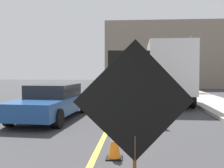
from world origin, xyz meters
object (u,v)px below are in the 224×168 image
at_px(box_truck, 167,72).
at_px(traffic_cone_near_sign, 114,142).
at_px(arrow_board_trailer, 129,109).
at_px(highway_guide_sign, 181,54).
at_px(traffic_cone_mid_lane, 121,127).
at_px(pickup_car, 52,101).
at_px(roadwork_sign, 135,104).

distance_m(box_truck, traffic_cone_near_sign, 10.82).
bearing_deg(arrow_board_trailer, box_truck, 70.08).
height_order(highway_guide_sign, traffic_cone_near_sign, highway_guide_sign).
xyz_separation_m(box_truck, highway_guide_sign, (2.13, 8.18, 1.56)).
bearing_deg(highway_guide_sign, box_truck, -104.58).
bearing_deg(highway_guide_sign, arrow_board_trailer, -106.85).
bearing_deg(traffic_cone_mid_lane, arrow_board_trailer, 86.67).
relative_size(box_truck, pickup_car, 1.35).
xyz_separation_m(roadwork_sign, arrow_board_trailer, (-0.24, 6.84, -0.99)).
relative_size(roadwork_sign, highway_guide_sign, 0.47).
xyz_separation_m(pickup_car, traffic_cone_near_sign, (2.89, -4.89, -0.33)).
xyz_separation_m(roadwork_sign, traffic_cone_mid_lane, (-0.40, 4.17, -1.15)).
height_order(highway_guide_sign, traffic_cone_mid_lane, highway_guide_sign).
bearing_deg(pickup_car, roadwork_sign, -65.02).
xyz_separation_m(box_truck, traffic_cone_mid_lane, (-2.28, -8.55, -1.54)).
bearing_deg(highway_guide_sign, roadwork_sign, -100.88).
relative_size(pickup_car, highway_guide_sign, 1.06).
relative_size(box_truck, traffic_cone_mid_lane, 10.92).
relative_size(pickup_car, traffic_cone_mid_lane, 8.10).
relative_size(roadwork_sign, traffic_cone_mid_lane, 3.56).
xyz_separation_m(traffic_cone_near_sign, traffic_cone_mid_lane, (0.05, 1.91, -0.05)).
height_order(roadwork_sign, box_truck, box_truck).
bearing_deg(traffic_cone_mid_lane, box_truck, 75.03).
xyz_separation_m(highway_guide_sign, traffic_cone_mid_lane, (-4.41, -16.73, -3.10)).
relative_size(roadwork_sign, traffic_cone_near_sign, 3.11).
xyz_separation_m(roadwork_sign, traffic_cone_near_sign, (-0.45, 2.26, -1.10)).
relative_size(highway_guide_sign, traffic_cone_near_sign, 6.65).
height_order(pickup_car, highway_guide_sign, highway_guide_sign).
bearing_deg(traffic_cone_near_sign, box_truck, 77.42).
bearing_deg(arrow_board_trailer, pickup_car, 174.33).
bearing_deg(roadwork_sign, pickup_car, 114.98).
bearing_deg(roadwork_sign, traffic_cone_mid_lane, 95.44).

